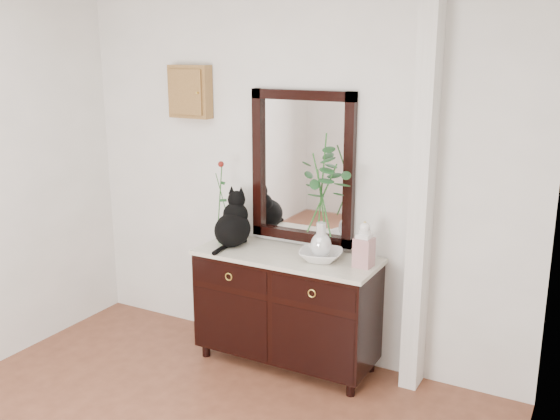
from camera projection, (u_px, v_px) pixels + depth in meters
The scene contains 10 objects.
wall_back at pixel (291, 178), 4.56m from camera, with size 3.60×0.04×2.70m, color white.
pilaster at pixel (422, 195), 4.03m from camera, with size 0.12×0.20×2.70m, color white.
sideboard at pixel (287, 304), 4.52m from camera, with size 1.33×0.52×0.82m.
wall_mirror at pixel (302, 167), 4.48m from camera, with size 0.80×0.06×1.10m.
key_cabinet at pixel (190, 92), 4.77m from camera, with size 0.35×0.10×0.40m, color brown.
cat at pixel (232, 219), 4.59m from camera, with size 0.29×0.36×0.41m, color black, non-canonical shape.
lotus_bowl at pixel (321, 255), 4.30m from camera, with size 0.30×0.30×0.07m, color silver.
vase_branches at pixel (322, 196), 4.19m from camera, with size 0.42×0.42×0.88m, color silver, non-canonical shape.
bud_vase_rose at pixel (220, 202), 4.63m from camera, with size 0.08×0.08×0.64m, color #2B6436, non-canonical shape.
ginger_jar at pixel (364, 244), 4.15m from camera, with size 0.12×0.12×0.32m, color silver, non-canonical shape.
Camera 1 is at (2.06, -2.00, 2.26)m, focal length 40.00 mm.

